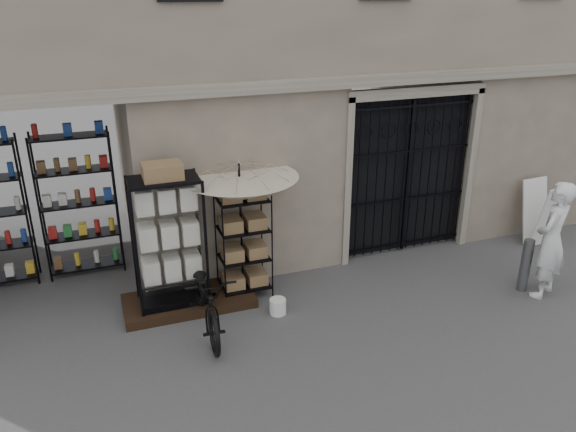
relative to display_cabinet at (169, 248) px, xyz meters
name	(u,v)px	position (x,y,z in m)	size (l,w,h in m)	color
ground	(372,328)	(2.63, -1.52, -1.04)	(80.00, 80.00, 0.00)	#252529
shop_recess	(33,206)	(-1.87, 1.28, 0.46)	(3.00, 1.70, 3.00)	black
shop_shelving	(34,210)	(-1.92, 1.78, 0.21)	(2.70, 0.50, 2.50)	black
iron_gate	(403,173)	(4.38, 0.76, 0.46)	(2.50, 0.21, 3.00)	black
step_platform	(189,301)	(0.23, 0.03, -0.97)	(2.00, 0.90, 0.15)	black
display_cabinet	(169,248)	(0.00, 0.00, 0.00)	(1.02, 0.66, 2.15)	black
wire_rack	(244,246)	(1.16, 0.08, -0.18)	(0.81, 0.61, 1.75)	black
market_umbrella	(239,182)	(1.17, 0.22, 0.83)	(1.92, 1.94, 2.60)	black
white_bucket	(278,306)	(1.47, -0.67, -0.92)	(0.25, 0.25, 0.24)	silver
bicycle	(208,328)	(0.38, -0.70, -1.04)	(0.68, 1.02, 1.94)	black
steel_bollard	(526,265)	(5.49, -1.37, -0.59)	(0.17, 0.17, 0.90)	slate
shopkeeper	(541,294)	(5.70, -1.58, -1.04)	(0.70, 1.93, 0.46)	silver
easel_sign	(543,213)	(7.02, -0.04, -0.41)	(0.62, 0.71, 1.23)	silver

